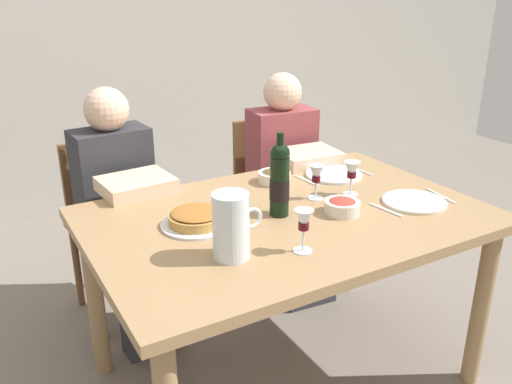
{
  "coord_description": "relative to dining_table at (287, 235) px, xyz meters",
  "views": [
    {
      "loc": [
        -1.04,
        -1.56,
        1.58
      ],
      "look_at": [
        -0.09,
        0.08,
        0.84
      ],
      "focal_mm": 37.49,
      "sensor_mm": 36.0,
      "label": 1
    }
  ],
  "objects": [
    {
      "name": "dinner_plate_right_setting",
      "position": [
        0.42,
        0.26,
        0.1
      ],
      "size": [
        0.26,
        0.26,
        0.01
      ],
      "primitive_type": "cylinder",
      "color": "silver",
      "rests_on": "dining_table"
    },
    {
      "name": "diner_right",
      "position": [
        0.44,
        0.64,
        -0.05
      ],
      "size": [
        0.36,
        0.53,
        1.16
      ],
      "rotation": [
        0.0,
        0.0,
        3.05
      ],
      "color": "#8E3D42",
      "rests_on": "ground"
    },
    {
      "name": "salad_bowl",
      "position": [
        0.18,
        -0.1,
        0.12
      ],
      "size": [
        0.14,
        0.14,
        0.06
      ],
      "color": "silver",
      "rests_on": "dining_table"
    },
    {
      "name": "dinner_plate_left_setting",
      "position": [
        0.5,
        -0.16,
        0.1
      ],
      "size": [
        0.25,
        0.25,
        0.01
      ],
      "primitive_type": "cylinder",
      "color": "silver",
      "rests_on": "dining_table"
    },
    {
      "name": "wine_glass_centre",
      "position": [
        0.18,
        0.07,
        0.19
      ],
      "size": [
        0.06,
        0.06,
        0.14
      ],
      "color": "silver",
      "rests_on": "dining_table"
    },
    {
      "name": "chair_left",
      "position": [
        -0.46,
        0.92,
        -0.17
      ],
      "size": [
        0.43,
        0.43,
        0.87
      ],
      "rotation": [
        0.0,
        0.0,
        3.22
      ],
      "color": "brown",
      "rests_on": "ground"
    },
    {
      "name": "fork_left_setting",
      "position": [
        0.35,
        -0.16,
        0.09
      ],
      "size": [
        0.03,
        0.16,
        0.0
      ],
      "primitive_type": "cube",
      "rotation": [
        0.0,
        0.0,
        1.69
      ],
      "color": "silver",
      "rests_on": "dining_table"
    },
    {
      "name": "wine_glass_right_diner",
      "position": [
        -0.13,
        -0.28,
        0.2
      ],
      "size": [
        0.06,
        0.06,
        0.15
      ],
      "color": "silver",
      "rests_on": "dining_table"
    },
    {
      "name": "dining_table",
      "position": [
        0.0,
        0.0,
        0.0
      ],
      "size": [
        1.5,
        1.0,
        0.76
      ],
      "color": "#9E7A51",
      "rests_on": "ground"
    },
    {
      "name": "knife_right_setting",
      "position": [
        0.57,
        0.26,
        0.09
      ],
      "size": [
        0.01,
        0.18,
        0.0
      ],
      "primitive_type": "cube",
      "rotation": [
        0.0,
        0.0,
        1.58
      ],
      "color": "silver",
      "rests_on": "dining_table"
    },
    {
      "name": "wine_bottle",
      "position": [
        -0.03,
        0.01,
        0.23
      ],
      "size": [
        0.07,
        0.07,
        0.32
      ],
      "color": "black",
      "rests_on": "dining_table"
    },
    {
      "name": "ground_plane",
      "position": [
        0.0,
        0.0,
        -0.67
      ],
      "size": [
        8.0,
        8.0,
        0.0
      ],
      "primitive_type": "plane",
      "color": "slate"
    },
    {
      "name": "water_pitcher",
      "position": [
        -0.35,
        -0.2,
        0.19
      ],
      "size": [
        0.17,
        0.12,
        0.22
      ],
      "color": "silver",
      "rests_on": "dining_table"
    },
    {
      "name": "chair_right",
      "position": [
        0.46,
        0.87,
        -0.17
      ],
      "size": [
        0.43,
        0.43,
        0.87
      ],
      "rotation": [
        0.0,
        0.0,
        3.05
      ],
      "color": "brown",
      "rests_on": "ground"
    },
    {
      "name": "wine_glass_left_diner",
      "position": [
        0.34,
        0.04,
        0.19
      ],
      "size": [
        0.07,
        0.07,
        0.14
      ],
      "color": "silver",
      "rests_on": "dining_table"
    },
    {
      "name": "spoon_right_setting",
      "position": [
        0.27,
        0.26,
        0.09
      ],
      "size": [
        0.02,
        0.16,
        0.0
      ],
      "primitive_type": "cube",
      "rotation": [
        0.0,
        0.0,
        1.63
      ],
      "color": "silver",
      "rests_on": "dining_table"
    },
    {
      "name": "knife_left_setting",
      "position": [
        0.65,
        -0.16,
        0.09
      ],
      "size": [
        0.04,
        0.18,
        0.0
      ],
      "primitive_type": "cube",
      "rotation": [
        0.0,
        0.0,
        1.43
      ],
      "color": "silver",
      "rests_on": "dining_table"
    },
    {
      "name": "back_wall",
      "position": [
        0.0,
        2.3,
        0.73
      ],
      "size": [
        8.0,
        0.1,
        2.8
      ],
      "primitive_type": "cube",
      "color": "#B2ADA3",
      "rests_on": "ground"
    },
    {
      "name": "diner_left",
      "position": [
        -0.44,
        0.68,
        -0.05
      ],
      "size": [
        0.36,
        0.52,
        1.16
      ],
      "rotation": [
        0.0,
        0.0,
        3.22
      ],
      "color": "#2D2D33",
      "rests_on": "ground"
    },
    {
      "name": "baked_tart",
      "position": [
        -0.35,
        0.08,
        0.12
      ],
      "size": [
        0.26,
        0.26,
        0.06
      ],
      "color": "silver",
      "rests_on": "dining_table"
    },
    {
      "name": "olive_bowl",
      "position": [
        0.14,
        0.32,
        0.12
      ],
      "size": [
        0.14,
        0.14,
        0.06
      ],
      "color": "silver",
      "rests_on": "dining_table"
    }
  ]
}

